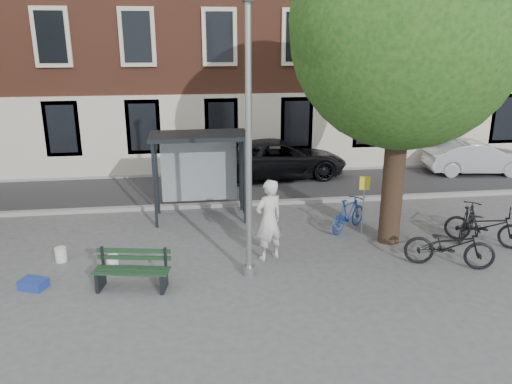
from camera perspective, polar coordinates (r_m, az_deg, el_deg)
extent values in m
plane|color=#4C4C4F|center=(11.83, -0.78, -9.47)|extent=(90.00, 90.00, 0.00)
cube|color=#28282B|center=(18.32, -3.43, 0.44)|extent=(40.00, 4.00, 0.01)
cube|color=gray|center=(16.40, -2.90, -1.40)|extent=(40.00, 0.25, 0.12)
cube|color=gray|center=(20.22, -3.87, 2.24)|extent=(40.00, 0.25, 0.12)
cylinder|color=#9EA0A3|center=(10.81, -0.85, 4.85)|extent=(0.14, 0.14, 6.00)
cylinder|color=#9EA0A3|center=(11.78, -0.78, -8.95)|extent=(0.28, 0.28, 0.24)
cylinder|color=black|center=(13.58, 15.40, 1.19)|extent=(0.56, 0.56, 3.40)
sphere|color=#194514|center=(13.07, 16.75, 16.95)|extent=(5.60, 5.60, 5.60)
sphere|color=#194514|center=(13.83, 19.83, 18.74)|extent=(3.92, 3.92, 3.92)
sphere|color=#194514|center=(12.50, 13.93, 18.55)|extent=(4.20, 4.20, 4.20)
sphere|color=#194514|center=(12.36, 19.68, 19.49)|extent=(3.64, 3.64, 3.64)
cube|color=#1E2328|center=(14.50, -11.51, 0.65)|extent=(0.08, 0.08, 2.50)
cube|color=#1E2328|center=(14.55, -1.25, 1.06)|extent=(0.08, 0.08, 2.50)
cube|color=#1E2328|center=(15.66, -11.26, 1.91)|extent=(0.08, 0.08, 2.50)
cube|color=#1E2328|center=(15.70, -1.75, 2.29)|extent=(0.08, 0.08, 2.50)
cube|color=#1E2328|center=(14.74, -6.61, 6.41)|extent=(2.85, 1.45, 0.12)
cube|color=#8C999E|center=(15.59, -6.51, 2.55)|extent=(2.34, 0.04, 2.00)
cube|color=#1E2328|center=(15.09, -1.51, 2.15)|extent=(0.12, 1.14, 2.12)
cube|color=#D84C19|center=(15.10, -1.25, 2.16)|extent=(0.02, 0.90, 1.62)
imported|color=silver|center=(12.27, 1.49, -3.21)|extent=(0.89, 0.76, 2.06)
cube|color=#1E2328|center=(11.69, -17.33, -9.53)|extent=(0.17, 0.52, 0.42)
cube|color=#1E2328|center=(11.30, -10.46, -9.96)|extent=(0.17, 0.52, 0.42)
cube|color=#193720|center=(11.22, -14.29, -9.10)|extent=(1.64, 0.41, 0.04)
cube|color=#193720|center=(11.37, -14.04, -8.72)|extent=(1.64, 0.41, 0.04)
cube|color=#193720|center=(11.52, -13.81, -8.35)|extent=(1.64, 0.41, 0.04)
cube|color=#193720|center=(11.52, -13.75, -7.30)|extent=(1.63, 0.34, 0.09)
cube|color=#193720|center=(11.45, -13.81, -6.53)|extent=(1.63, 0.34, 0.09)
imported|color=black|center=(12.89, 21.24, -5.71)|extent=(2.20, 1.43, 1.09)
imported|color=navy|center=(14.49, 10.53, -2.49)|extent=(1.54, 1.38, 0.97)
imported|color=black|center=(14.62, 24.70, -3.49)|extent=(2.06, 1.73, 1.06)
imported|color=black|center=(14.88, 23.04, -3.05)|extent=(1.47, 1.53, 0.99)
imported|color=black|center=(19.74, 2.70, 3.89)|extent=(5.38, 2.69, 1.46)
imported|color=#AFB2B7|center=(21.98, 23.87, 3.62)|extent=(4.15, 1.86, 1.32)
cube|color=navy|center=(12.27, -24.08, -9.57)|extent=(0.66, 0.58, 0.20)
cylinder|color=silver|center=(13.34, -21.41, -6.67)|extent=(0.36, 0.36, 0.36)
cylinder|color=white|center=(12.50, -16.07, -7.75)|extent=(0.34, 0.34, 0.36)
cylinder|color=#9EA0A3|center=(14.22, 12.16, -1.60)|extent=(0.04, 0.04, 1.61)
cube|color=yellow|center=(14.02, 12.33, 1.00)|extent=(0.29, 0.07, 0.38)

